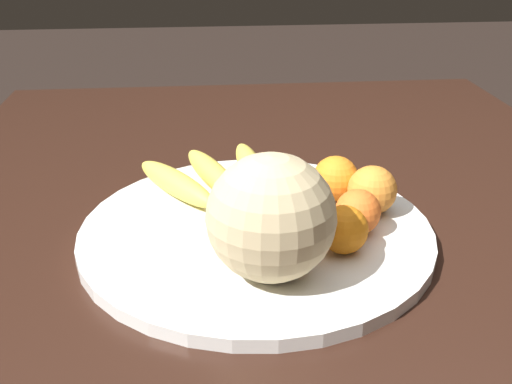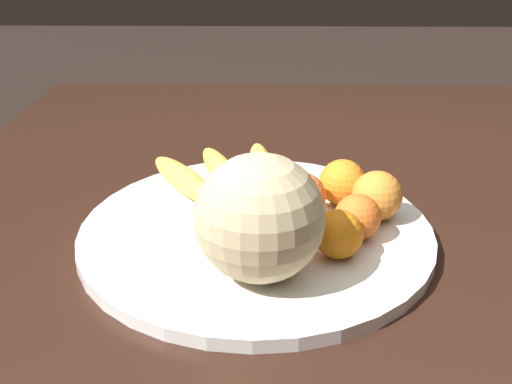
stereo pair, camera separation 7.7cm
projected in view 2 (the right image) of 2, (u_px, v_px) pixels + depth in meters
kitchen_table at (296, 320)px, 0.77m from camera, size 1.68×1.13×0.76m
fruit_bowl at (256, 231)px, 0.80m from camera, size 0.47×0.47×0.02m
melon at (260, 218)px, 0.66m from camera, size 0.15×0.15×0.15m
banana_bunch at (225, 174)px, 0.90m from camera, size 0.23×0.21×0.04m
orange_front_left at (343, 182)px, 0.84m from camera, size 0.07×0.07×0.07m
orange_front_right at (301, 197)px, 0.80m from camera, size 0.07×0.07×0.07m
orange_mid_center at (253, 198)px, 0.80m from camera, size 0.06×0.06×0.06m
orange_back_left at (358, 217)px, 0.75m from camera, size 0.06×0.06×0.06m
orange_back_right at (339, 234)px, 0.71m from camera, size 0.06×0.06×0.06m
orange_top_small at (377, 196)px, 0.80m from camera, size 0.07×0.07×0.07m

